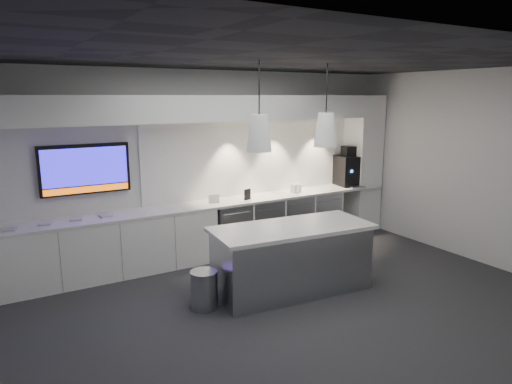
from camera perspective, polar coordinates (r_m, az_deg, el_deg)
floor at (r=5.92m, az=4.24°, el=-14.05°), size 7.00×7.00×0.00m
ceiling at (r=5.34m, az=4.75°, el=16.30°), size 7.00×7.00×0.00m
wall_back at (r=7.59m, az=-6.35°, el=3.60°), size 7.00×0.00×7.00m
wall_front at (r=3.73m, az=27.04°, el=-6.38°), size 7.00×0.00×7.00m
wall_right at (r=7.94m, az=25.75°, el=2.85°), size 0.00×7.00×7.00m
back_counter at (r=7.41m, az=-5.21°, el=-1.46°), size 6.80×0.65×0.04m
left_base_cabinets at (r=7.01m, az=-18.28°, el=-6.65°), size 3.30×0.63×0.86m
fridge_unit_a at (r=7.64m, az=-3.45°, el=-4.56°), size 0.60×0.61×0.85m
fridge_unit_b at (r=7.93m, az=0.63°, el=-3.92°), size 0.60×0.61×0.85m
fridge_unit_c at (r=8.26m, az=4.38°, el=-3.31°), size 0.60×0.61×0.85m
fridge_unit_d at (r=8.62m, az=7.84°, el=-2.73°), size 0.60×0.61×0.85m
backsplash at (r=8.12m, az=1.48°, el=4.57°), size 4.60×0.03×1.30m
soffit at (r=7.24m, az=-5.53°, el=10.37°), size 6.90×0.60×0.40m
column at (r=9.15m, az=13.14°, el=3.51°), size 0.55×0.55×2.60m
wall_tv at (r=6.98m, az=-20.57°, el=2.68°), size 1.25×0.07×0.72m
island at (r=6.18m, az=4.48°, el=-8.27°), size 2.22×1.11×0.91m
bin at (r=5.81m, az=-6.51°, el=-12.03°), size 0.40×0.40×0.48m
coffee_machine at (r=8.93m, az=11.47°, el=2.81°), size 0.49×0.64×0.76m
sign_black at (r=7.55m, az=-1.09°, el=-0.31°), size 0.14×0.06×0.18m
sign_white at (r=7.35m, az=-5.27°, el=-0.85°), size 0.18×0.04×0.14m
cup_cluster at (r=8.15m, az=4.97°, el=0.45°), size 0.17×0.17×0.15m
tray_a at (r=6.66m, az=-28.45°, el=-4.13°), size 0.19×0.19×0.02m
tray_b at (r=6.75m, az=-24.88°, el=-3.60°), size 0.19×0.19×0.02m
tray_c at (r=6.81m, az=-21.54°, el=-3.18°), size 0.20×0.20×0.02m
tray_d at (r=6.87m, az=-18.29°, el=-2.83°), size 0.18×0.18×0.02m
pendant_left at (r=5.55m, az=0.39°, el=7.41°), size 0.31×0.31×1.14m
pendant_right at (r=6.13m, az=8.69°, el=7.70°), size 0.31×0.31×1.14m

